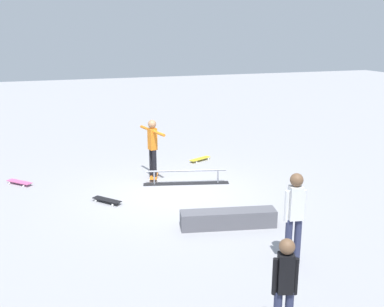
{
  "coord_description": "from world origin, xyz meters",
  "views": [
    {
      "loc": [
        3.22,
        10.87,
        4.15
      ],
      "look_at": [
        -0.5,
        -0.18,
        1.0
      ],
      "focal_mm": 43.01,
      "sensor_mm": 36.0,
      "label": 1
    }
  ],
  "objects_px": {
    "skate_ledge": "(228,219)",
    "skater_main": "(153,145)",
    "loose_skateboard_black": "(107,200)",
    "loose_skateboard_yellow": "(200,159)",
    "skateboard_main": "(154,176)",
    "loose_skateboard_pink": "(19,182)",
    "grind_rail": "(186,178)",
    "bystander_white_shirt": "(295,214)",
    "bystander_black_shirt": "(285,285)"
  },
  "relations": [
    {
      "from": "grind_rail",
      "to": "bystander_black_shirt",
      "type": "height_order",
      "value": "bystander_black_shirt"
    },
    {
      "from": "bystander_black_shirt",
      "to": "loose_skateboard_black",
      "type": "distance_m",
      "value": 6.28
    },
    {
      "from": "loose_skateboard_pink",
      "to": "loose_skateboard_black",
      "type": "bearing_deg",
      "value": -179.77
    },
    {
      "from": "loose_skateboard_black",
      "to": "skateboard_main",
      "type": "bearing_deg",
      "value": -86.31
    },
    {
      "from": "skate_ledge",
      "to": "skateboard_main",
      "type": "bearing_deg",
      "value": -79.72
    },
    {
      "from": "loose_skateboard_yellow",
      "to": "skate_ledge",
      "type": "bearing_deg",
      "value": 51.82
    },
    {
      "from": "bystander_white_shirt",
      "to": "loose_skateboard_yellow",
      "type": "height_order",
      "value": "bystander_white_shirt"
    },
    {
      "from": "skater_main",
      "to": "loose_skateboard_pink",
      "type": "height_order",
      "value": "skater_main"
    },
    {
      "from": "bystander_black_shirt",
      "to": "loose_skateboard_black",
      "type": "xyz_separation_m",
      "value": [
        1.48,
        -6.05,
        -0.8
      ]
    },
    {
      "from": "skate_ledge",
      "to": "bystander_white_shirt",
      "type": "relative_size",
      "value": 1.2
    },
    {
      "from": "skater_main",
      "to": "loose_skateboard_black",
      "type": "xyz_separation_m",
      "value": [
        1.55,
        1.49,
        -0.93
      ]
    },
    {
      "from": "loose_skateboard_black",
      "to": "loose_skateboard_yellow",
      "type": "bearing_deg",
      "value": -91.49
    },
    {
      "from": "skateboard_main",
      "to": "loose_skateboard_black",
      "type": "relative_size",
      "value": 1.12
    },
    {
      "from": "skate_ledge",
      "to": "loose_skateboard_yellow",
      "type": "height_order",
      "value": "skate_ledge"
    },
    {
      "from": "skate_ledge",
      "to": "skateboard_main",
      "type": "xyz_separation_m",
      "value": [
        0.7,
        -3.83,
        -0.11
      ]
    },
    {
      "from": "skate_ledge",
      "to": "loose_skateboard_pink",
      "type": "height_order",
      "value": "skate_ledge"
    },
    {
      "from": "grind_rail",
      "to": "bystander_white_shirt",
      "type": "height_order",
      "value": "bystander_white_shirt"
    },
    {
      "from": "bystander_black_shirt",
      "to": "loose_skateboard_pink",
      "type": "distance_m",
      "value": 8.99
    },
    {
      "from": "bystander_black_shirt",
      "to": "loose_skateboard_yellow",
      "type": "xyz_separation_m",
      "value": [
        -1.96,
        -8.84,
        -0.8
      ]
    },
    {
      "from": "skate_ledge",
      "to": "bystander_black_shirt",
      "type": "distance_m",
      "value": 3.9
    },
    {
      "from": "bystander_white_shirt",
      "to": "loose_skateboard_yellow",
      "type": "bearing_deg",
      "value": -85.76
    },
    {
      "from": "bystander_white_shirt",
      "to": "loose_skateboard_black",
      "type": "relative_size",
      "value": 2.35
    },
    {
      "from": "skateboard_main",
      "to": "loose_skateboard_pink",
      "type": "xyz_separation_m",
      "value": [
        3.67,
        -0.62,
        0.0
      ]
    },
    {
      "from": "loose_skateboard_black",
      "to": "loose_skateboard_pink",
      "type": "bearing_deg",
      "value": 3.37
    },
    {
      "from": "skateboard_main",
      "to": "loose_skateboard_pink",
      "type": "bearing_deg",
      "value": -82.15
    },
    {
      "from": "grind_rail",
      "to": "skater_main",
      "type": "bearing_deg",
      "value": -29.59
    },
    {
      "from": "skater_main",
      "to": "skate_ledge",
      "type": "bearing_deg",
      "value": -2.63
    },
    {
      "from": "skater_main",
      "to": "grind_rail",
      "type": "bearing_deg",
      "value": 32.64
    },
    {
      "from": "bystander_black_shirt",
      "to": "loose_skateboard_yellow",
      "type": "bearing_deg",
      "value": 95.37
    },
    {
      "from": "skate_ledge",
      "to": "loose_skateboard_yellow",
      "type": "xyz_separation_m",
      "value": [
        -1.17,
        -5.09,
        -0.11
      ]
    },
    {
      "from": "grind_rail",
      "to": "skateboard_main",
      "type": "height_order",
      "value": "grind_rail"
    },
    {
      "from": "bystander_black_shirt",
      "to": "bystander_white_shirt",
      "type": "bearing_deg",
      "value": 74.03
    },
    {
      "from": "loose_skateboard_pink",
      "to": "skate_ledge",
      "type": "bearing_deg",
      "value": -179.26
    },
    {
      "from": "grind_rail",
      "to": "loose_skateboard_pink",
      "type": "bearing_deg",
      "value": -3.56
    },
    {
      "from": "skate_ledge",
      "to": "skateboard_main",
      "type": "relative_size",
      "value": 2.52
    },
    {
      "from": "bystander_white_shirt",
      "to": "bystander_black_shirt",
      "type": "bearing_deg",
      "value": 66.06
    },
    {
      "from": "skater_main",
      "to": "bystander_white_shirt",
      "type": "xyz_separation_m",
      "value": [
        -1.2,
        5.64,
        -0.02
      ]
    },
    {
      "from": "grind_rail",
      "to": "bystander_white_shirt",
      "type": "xyz_separation_m",
      "value": [
        -0.44,
        4.91,
        0.8
      ]
    },
    {
      "from": "grind_rail",
      "to": "loose_skateboard_black",
      "type": "xyz_separation_m",
      "value": [
        2.31,
        0.76,
        -0.1
      ]
    },
    {
      "from": "skate_ledge",
      "to": "skater_main",
      "type": "xyz_separation_m",
      "value": [
        0.73,
        -3.78,
        0.81
      ]
    },
    {
      "from": "skateboard_main",
      "to": "bystander_black_shirt",
      "type": "height_order",
      "value": "bystander_black_shirt"
    },
    {
      "from": "loose_skateboard_yellow",
      "to": "loose_skateboard_pink",
      "type": "bearing_deg",
      "value": -18.77
    },
    {
      "from": "skate_ledge",
      "to": "skater_main",
      "type": "distance_m",
      "value": 3.93
    },
    {
      "from": "skate_ledge",
      "to": "loose_skateboard_black",
      "type": "xyz_separation_m",
      "value": [
        2.28,
        -2.29,
        -0.11
      ]
    },
    {
      "from": "skate_ledge",
      "to": "bystander_white_shirt",
      "type": "distance_m",
      "value": 2.08
    },
    {
      "from": "skate_ledge",
      "to": "loose_skateboard_yellow",
      "type": "distance_m",
      "value": 5.22
    },
    {
      "from": "grind_rail",
      "to": "skate_ledge",
      "type": "xyz_separation_m",
      "value": [
        0.03,
        3.05,
        0.01
      ]
    },
    {
      "from": "grind_rail",
      "to": "loose_skateboard_pink",
      "type": "xyz_separation_m",
      "value": [
        4.4,
        -1.41,
        -0.1
      ]
    },
    {
      "from": "skater_main",
      "to": "bystander_black_shirt",
      "type": "bearing_deg",
      "value": -14.07
    },
    {
      "from": "grind_rail",
      "to": "bystander_black_shirt",
      "type": "xyz_separation_m",
      "value": [
        0.83,
        6.8,
        0.7
      ]
    }
  ]
}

